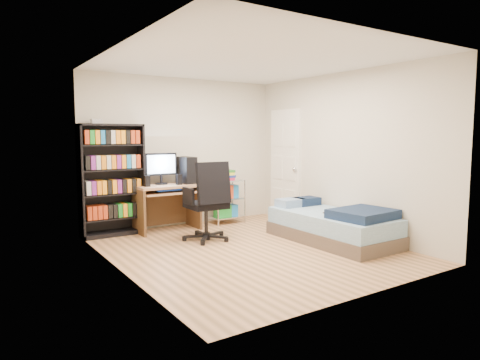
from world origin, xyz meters
TOP-DOWN VIEW (x-y plane):
  - room at (0.00, 0.00)m, footprint 3.58×4.08m
  - media_shelf at (-1.28, 1.84)m, footprint 0.96×0.32m
  - computer_desk at (-0.35, 1.74)m, footprint 1.00×0.58m
  - office_chair at (-0.23, 0.74)m, footprint 0.72×0.72m
  - wire_cart at (0.66, 1.70)m, footprint 0.59×0.43m
  - bed at (1.26, -0.32)m, footprint 0.95×1.90m
  - door at (1.72, 1.35)m, footprint 0.12×0.80m

SIDE VIEW (x-z plane):
  - bed at x=1.26m, z-range -0.03..0.51m
  - office_chair at x=-0.23m, z-range -0.21..0.96m
  - wire_cart at x=0.66m, z-range 0.14..1.08m
  - computer_desk at x=-0.35m, z-range 0.05..1.30m
  - media_shelf at x=-1.28m, z-range -0.01..1.77m
  - door at x=1.72m, z-range 0.00..2.00m
  - room at x=0.00m, z-range -0.04..2.54m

